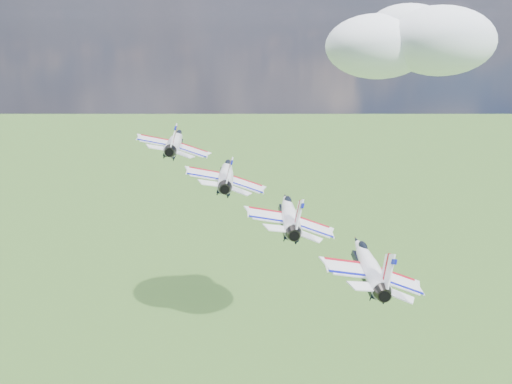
% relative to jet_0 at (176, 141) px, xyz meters
% --- Properties ---
extents(cloud_far, '(62.08, 48.77, 24.39)m').
position_rel_jet_0_xyz_m(cloud_far, '(44.91, 152.22, 9.24)').
color(cloud_far, white).
extents(jet_0, '(13.13, 16.45, 6.94)m').
position_rel_jet_0_xyz_m(jet_0, '(0.00, 0.00, 0.00)').
color(jet_0, white).
extents(jet_1, '(13.13, 16.45, 6.94)m').
position_rel_jet_0_xyz_m(jet_1, '(8.91, -7.68, -2.40)').
color(jet_1, silver).
extents(jet_2, '(13.13, 16.45, 6.94)m').
position_rel_jet_0_xyz_m(jet_2, '(17.81, -15.37, -4.81)').
color(jet_2, white).
extents(jet_3, '(13.13, 16.45, 6.94)m').
position_rel_jet_0_xyz_m(jet_3, '(26.72, -23.05, -7.21)').
color(jet_3, silver).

